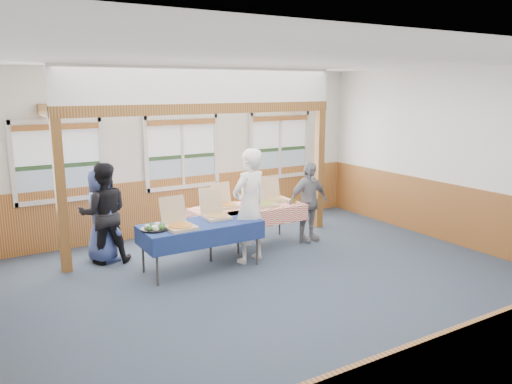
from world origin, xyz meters
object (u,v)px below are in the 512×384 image
Objects in this scene: man_blue at (102,215)px; person_grey at (308,202)px; woman_white at (249,206)px; woman_black at (104,213)px; table_right at (248,209)px; table_left at (201,226)px.

person_grey is (3.60, -0.84, -0.04)m from man_blue.
woman_black is (-2.06, 1.19, -0.11)m from woman_white.
woman_black reaches higher than man_blue.
person_grey reaches higher than table_right.
table_right is at bearing 165.41° from person_grey.
table_left is 1.71m from man_blue.
person_grey is at bearing -3.64° from table_left.
woman_white reaches higher than table_right.
person_grey is (1.16, -0.25, 0.05)m from table_right.
table_left is 0.91× the size of table_right.
person_grey is at bearing -179.64° from woman_black.
man_blue reaches higher than person_grey.
person_grey is at bearing -115.87° from man_blue.
woman_white is (0.84, -0.09, 0.25)m from table_left.
table_left is 1.20× the size of woman_black.
woman_white is 1.14× the size of woman_black.
man_blue is at bearing -46.85° from woman_white.
woman_black is at bearing 126.43° from table_left.
woman_white is at bearing 162.63° from woman_black.
person_grey is (2.36, 0.33, 0.05)m from table_left.
woman_black is (-2.43, 0.52, 0.13)m from table_right.
table_left is 1.06× the size of woman_white.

